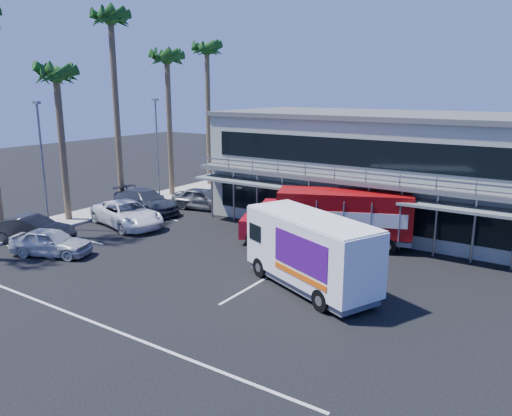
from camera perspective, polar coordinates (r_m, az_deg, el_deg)
The scene contains 16 objects.
ground at distance 23.96m, azimuth -5.07°, elevation -8.20°, with size 120.00×120.00×0.00m, color black.
building at distance 34.44m, azimuth 14.70°, elevation 4.41°, with size 22.40×12.00×7.30m.
curb_strip at distance 38.25m, azimuth -17.05°, elevation -0.33°, with size 3.00×32.00×0.16m, color #A5A399.
palm_c at distance 35.36m, azimuth -21.83°, elevation 13.18°, with size 2.80×2.80×10.75m.
palm_d at distance 38.87m, azimuth -16.21°, elevation 18.86°, with size 2.80×2.80×14.75m.
palm_e at distance 41.79m, azimuth -10.12°, elevation 15.69°, with size 2.80×2.80×12.25m.
palm_f at distance 46.22m, azimuth -5.63°, elevation 16.71°, with size 2.80×2.80×13.25m.
light_pole_near at distance 33.94m, azimuth -23.23°, elevation 5.07°, with size 0.50×0.25×8.09m.
light_pole_far at distance 40.21m, azimuth -11.23°, elevation 7.06°, with size 0.50×0.25×8.09m.
red_truck at distance 28.68m, azimuth 8.67°, elevation -0.93°, with size 9.68×5.73×3.22m.
white_van at distance 22.38m, azimuth 6.23°, elevation -4.93°, with size 7.30×4.98×3.39m.
parked_car_a at distance 29.23m, azimuth -22.37°, elevation -3.63°, with size 1.76×4.37×1.49m, color #B4B8BC.
parked_car_b at distance 32.10m, azimuth -24.16°, elevation -2.25°, with size 1.65×4.73×1.56m, color black.
parked_car_c at distance 33.83m, azimuth -14.53°, elevation -0.64°, with size 2.74×5.94×1.65m, color white.
parked_car_d at distance 37.07m, azimuth -12.51°, elevation 0.74°, with size 2.38×5.86×1.70m, color #2A2F38.
parked_car_e at distance 37.52m, azimuth -6.08°, elevation 1.07°, with size 1.90×4.73×1.61m, color slate.
Camera 1 is at (14.08, -17.25, 8.85)m, focal length 35.00 mm.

